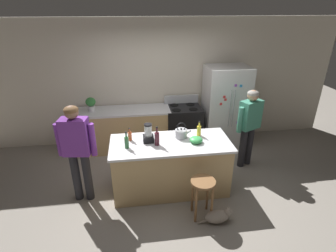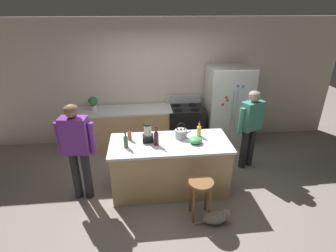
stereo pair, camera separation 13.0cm
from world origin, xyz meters
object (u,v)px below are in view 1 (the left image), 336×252
Objects in this scene: potted_plant at (91,104)px; bottle_wine at (157,138)px; cat at (218,216)px; bottle_olive_oil at (127,142)px; kitchen_island at (170,166)px; person_by_sink_right at (249,122)px; stove_range at (183,126)px; mixing_bowl at (196,140)px; person_by_island_left at (77,146)px; tea_kettle at (181,133)px; blender_appliance at (148,134)px; refrigerator at (225,107)px; bar_stool at (203,189)px; bottle_soda at (199,130)px; bottle_cooking_sauce at (130,136)px.

bottle_wine is (1.20, -1.61, -0.06)m from potted_plant.
bottle_olive_oil reaches higher than cat.
kitchen_island reaches higher than cat.
stove_range is at bearing 136.84° from person_by_sink_right.
bottle_olive_oil reaches higher than mixing_bowl.
kitchen_island is at bearing 2.79° from person_by_island_left.
tea_kettle is at bearing 110.20° from cat.
cat is 2.48× the size of mixing_bowl.
kitchen_island is 0.68m from blender_appliance.
refrigerator reaches higher than bar_stool.
bottle_olive_oil is at bearing -1.39° from person_by_island_left.
kitchen_island is at bearing 117.09° from bar_stool.
mixing_bowl is at bearing -123.26° from refrigerator.
tea_kettle is at bearing 25.99° from bottle_wine.
person_by_sink_right is 5.00× the size of blender_appliance.
person_by_sink_right reaches higher than bar_stool.
person_by_island_left is 3.13× the size of cat.
person_by_sink_right is 1.97m from blender_appliance.
kitchen_island is 1.11m from cat.
cat is 2.03× the size of bottle_soda.
person_by_island_left is 1.10m from blender_appliance.
bottle_olive_oil is at bearing -143.17° from refrigerator.
tea_kettle is at bearing 7.62° from person_by_island_left.
kitchen_island is 1.19× the size of person_by_island_left.
mixing_bowl is at bearing 86.67° from bar_stool.
kitchen_island is 0.58m from tea_kettle.
mixing_bowl is (0.04, 0.65, 0.45)m from bar_stool.
potted_plant is at bearing 128.27° from bar_stool.
potted_plant is (-1.42, 1.55, 0.62)m from kitchen_island.
potted_plant reaches higher than bottle_olive_oil.
bar_stool is 1.03m from bottle_wine.
person_by_sink_right is at bearing 9.69° from bottle_cooking_sauce.
refrigerator is 2.28m from blender_appliance.
bottle_cooking_sauce is at bearing -147.10° from refrigerator.
cat is at bearing -31.99° from bottle_olive_oil.
blender_appliance is 1.20× the size of bottle_soda.
bar_stool is at bearing -99.00° from bottle_soda.
blender_appliance is 0.86m from bottle_soda.
person_by_sink_right reaches higher than bottle_olive_oil.
kitchen_island is at bearing -161.05° from person_by_sink_right.
bottle_soda is 1.15m from bottle_cooking_sauce.
bottle_cooking_sauce is 0.78× the size of tea_kettle.
bottle_olive_oil is 0.25m from bottle_cooking_sauce.
blender_appliance is at bearing -53.93° from potted_plant.
mixing_bowl reaches higher than kitchen_island.
blender_appliance reaches higher than potted_plant.
bottle_soda reaches higher than stove_range.
refrigerator is 1.83m from tea_kettle.
person_by_island_left is at bearing -179.70° from mixing_bowl.
person_by_sink_right reaches higher than bottle_cooking_sauce.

